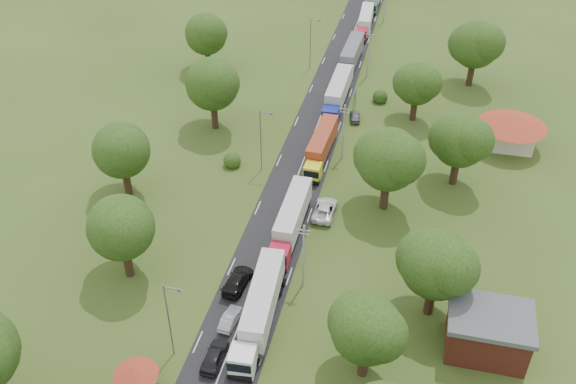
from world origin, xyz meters
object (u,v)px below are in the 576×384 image
(truck_0, at_px, (260,308))
(car_lane_front, at_px, (214,356))
(guard_booth, at_px, (136,375))
(car_lane_mid, at_px, (230,319))
(info_sign, at_px, (355,97))

(truck_0, xyz_separation_m, car_lane_front, (-3.22, -6.18, -1.50))
(guard_booth, xyz_separation_m, car_lane_mid, (6.20, 10.38, -1.48))
(guard_booth, xyz_separation_m, car_lane_front, (6.20, 5.00, -1.35))
(truck_0, distance_m, car_lane_mid, 3.70)
(guard_booth, xyz_separation_m, truck_0, (9.42, 11.18, 0.15))
(guard_booth, xyz_separation_m, info_sign, (12.40, 60.00, 0.84))
(car_lane_mid, bearing_deg, truck_0, -160.94)
(car_lane_front, relative_size, car_lane_mid, 1.16)
(guard_booth, bearing_deg, info_sign, 78.32)
(truck_0, height_order, car_lane_mid, truck_0)
(guard_booth, relative_size, car_lane_front, 0.92)
(guard_booth, bearing_deg, truck_0, 49.89)
(info_sign, height_order, car_lane_front, info_sign)
(guard_booth, distance_m, car_lane_front, 8.08)
(info_sign, bearing_deg, car_lane_front, -96.43)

